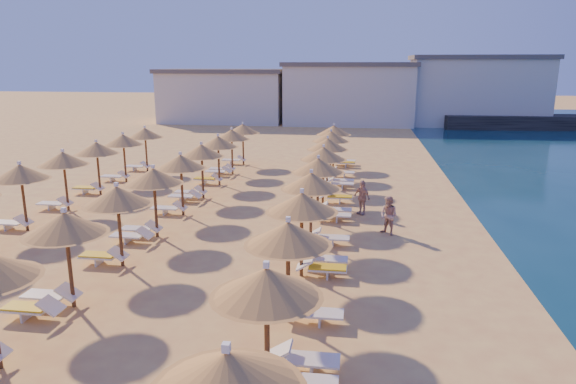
# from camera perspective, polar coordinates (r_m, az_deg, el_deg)

# --- Properties ---
(ground) EXTENTS (220.00, 220.00, 0.00)m
(ground) POSITION_cam_1_polar(r_m,az_deg,el_deg) (20.57, -4.83, -6.08)
(ground) COLOR #E2B963
(ground) RESTS_ON ground
(hotel_blocks) EXTENTS (46.11, 9.57, 8.10)m
(hotel_blocks) POSITION_cam_1_polar(r_m,az_deg,el_deg) (63.68, 7.64, 10.85)
(hotel_blocks) COLOR beige
(hotel_blocks) RESTS_ON ground
(parasol_row_east) EXTENTS (2.44, 34.85, 3.08)m
(parasol_row_east) POSITION_cam_1_polar(r_m,az_deg,el_deg) (20.10, 2.60, 1.08)
(parasol_row_east) COLOR brown
(parasol_row_east) RESTS_ON ground
(parasol_row_west) EXTENTS (2.44, 34.85, 3.08)m
(parasol_row_west) POSITION_cam_1_polar(r_m,az_deg,el_deg) (21.68, -14.70, 1.58)
(parasol_row_west) COLOR brown
(parasol_row_west) RESTS_ON ground
(parasol_row_inland) EXTENTS (2.44, 25.12, 3.08)m
(parasol_row_inland) POSITION_cam_1_polar(r_m,az_deg,el_deg) (25.88, -25.55, 2.63)
(parasol_row_inland) COLOR brown
(parasol_row_inland) RESTS_ON ground
(loungers) EXTENTS (15.52, 33.93, 0.66)m
(loungers) POSITION_cam_1_polar(r_m,az_deg,el_deg) (21.97, -10.75, -4.02)
(loungers) COLOR silver
(loungers) RESTS_ON ground
(beachgoer_b) EXTENTS (1.02, 1.00, 1.66)m
(beachgoer_b) POSITION_cam_1_polar(r_m,az_deg,el_deg) (22.10, 11.13, -2.60)
(beachgoer_b) COLOR tan
(beachgoer_b) RESTS_ON ground
(beachgoer_c) EXTENTS (0.98, 0.99, 1.68)m
(beachgoer_c) POSITION_cam_1_polar(r_m,az_deg,el_deg) (24.88, 8.20, -0.59)
(beachgoer_c) COLOR tan
(beachgoer_c) RESTS_ON ground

